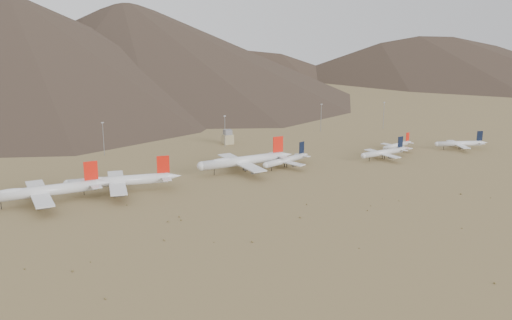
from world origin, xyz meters
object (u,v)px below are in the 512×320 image
widebody_east (243,161)px  control_tower (228,138)px  narrowbody_a (286,160)px  narrowbody_b (384,152)px  widebody_centre (119,181)px  widebody_west (42,191)px

widebody_east → control_tower: (26.25, 85.78, -2.11)m
narrowbody_a → narrowbody_b: 77.83m
widebody_centre → narrowbody_a: bearing=14.4°
widebody_east → narrowbody_a: (31.96, -2.81, -2.38)m
control_tower → widebody_east: bearing=-107.0°
narrowbody_a → control_tower: 88.77m
widebody_centre → widebody_east: (86.73, 11.01, 0.30)m
widebody_east → control_tower: 89.73m
widebody_west → narrowbody_b: (239.69, 0.03, -2.50)m
widebody_east → narrowbody_a: size_ratio=1.60×
widebody_west → control_tower: (156.96, 99.78, -2.10)m
widebody_west → narrowbody_a: bearing=3.5°
widebody_west → widebody_east: 131.46m
narrowbody_b → control_tower: size_ratio=3.82×
widebody_east → narrowbody_a: bearing=-6.8°
widebody_west → control_tower: 186.00m
control_tower → narrowbody_b: bearing=-50.3°
widebody_east → narrowbody_a: widebody_east is taller
widebody_centre → control_tower: size_ratio=5.74×
narrowbody_a → control_tower: bearing=74.5°
widebody_east → control_tower: widebody_east is taller
widebody_west → widebody_centre: bearing=3.5°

